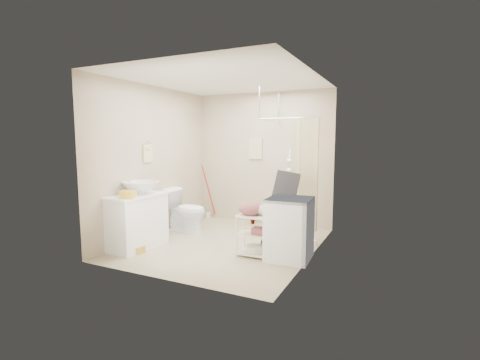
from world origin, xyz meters
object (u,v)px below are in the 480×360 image
object	(u,v)px
vanity	(137,221)
laundry_rack	(256,232)
toilet	(186,210)
washing_machine	(289,229)

from	to	relation	value
vanity	laundry_rack	size ratio (longest dim) A/B	1.31
vanity	laundry_rack	world-z (taller)	vanity
toilet	laundry_rack	bearing A→B (deg)	-113.91
toilet	laundry_rack	xyz separation A→B (m)	(1.71, -0.74, -0.03)
vanity	toilet	distance (m)	1.17
vanity	washing_machine	size ratio (longest dim) A/B	1.09
vanity	washing_machine	bearing A→B (deg)	16.66
vanity	toilet	size ratio (longest dim) A/B	1.21
laundry_rack	vanity	bearing A→B (deg)	-168.06
laundry_rack	toilet	bearing A→B (deg)	155.59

